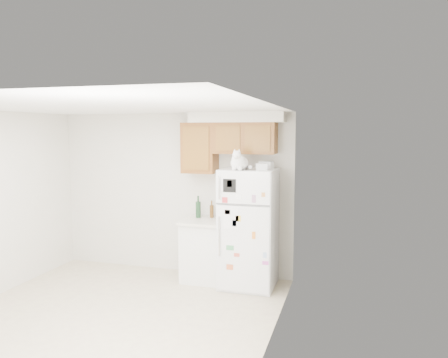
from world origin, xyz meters
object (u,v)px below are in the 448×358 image
at_px(storage_box_front, 261,167).
at_px(bottle_green, 198,207).
at_px(cat, 239,162).
at_px(base_counter, 205,250).
at_px(storage_box_back, 266,165).
at_px(refrigerator, 249,228).
at_px(bottle_amber, 212,209).

height_order(storage_box_front, bottle_green, storage_box_front).
distance_m(cat, storage_box_front, 0.31).
height_order(base_counter, bottle_green, bottle_green).
bearing_deg(bottle_green, storage_box_back, -4.48).
bearing_deg(refrigerator, base_counter, 173.91).
relative_size(cat, bottle_amber, 1.61).
xyz_separation_m(bottle_green, bottle_amber, (0.19, 0.07, -0.04)).
bearing_deg(base_counter, storage_box_back, 1.31).
distance_m(refrigerator, bottle_amber, 0.71).
distance_m(storage_box_front, bottle_amber, 1.16).
bearing_deg(storage_box_front, bottle_amber, 136.69).
relative_size(storage_box_back, storage_box_front, 1.20).
bearing_deg(storage_box_back, refrigerator, -144.42).
distance_m(base_counter, bottle_green, 0.65).
height_order(base_counter, storage_box_front, storage_box_front).
xyz_separation_m(refrigerator, cat, (-0.08, -0.24, 0.96)).
height_order(cat, storage_box_back, cat).
bearing_deg(bottle_green, base_counter, -37.61).
height_order(bottle_green, bottle_amber, bottle_green).
xyz_separation_m(storage_box_front, bottle_green, (-1.03, 0.34, -0.66)).
distance_m(refrigerator, storage_box_back, 0.93).
distance_m(cat, bottle_green, 1.12).
relative_size(refrigerator, storage_box_back, 9.44).
height_order(refrigerator, cat, cat).
height_order(cat, bottle_amber, cat).
distance_m(refrigerator, bottle_green, 0.88).
bearing_deg(bottle_green, refrigerator, -12.13).
bearing_deg(cat, refrigerator, 70.94).
height_order(base_counter, cat, cat).
bearing_deg(bottle_amber, storage_box_front, -25.92).
xyz_separation_m(refrigerator, bottle_amber, (-0.63, 0.24, 0.20)).
bearing_deg(cat, storage_box_back, 47.16).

